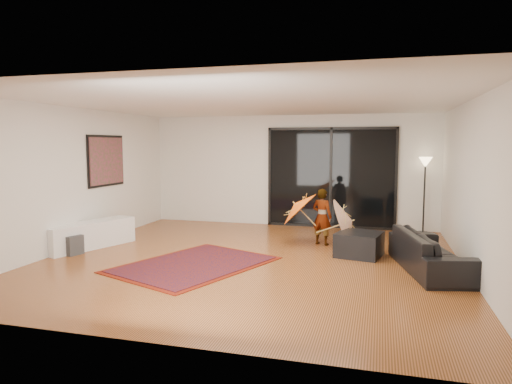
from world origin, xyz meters
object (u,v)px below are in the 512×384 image
at_px(media_console, 90,235).
at_px(sofa, 431,252).
at_px(ottoman, 359,244).
at_px(child, 322,217).

xyz_separation_m(media_console, sofa, (6.20, 0.02, 0.05)).
height_order(sofa, ottoman, sofa).
relative_size(media_console, sofa, 0.87).
height_order(media_console, child, child).
xyz_separation_m(media_console, ottoman, (5.06, 0.70, -0.04)).
relative_size(sofa, child, 1.86).
bearing_deg(sofa, child, 39.83).
relative_size(sofa, ottoman, 2.80).
distance_m(media_console, sofa, 6.20).
bearing_deg(ottoman, sofa, -30.96).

